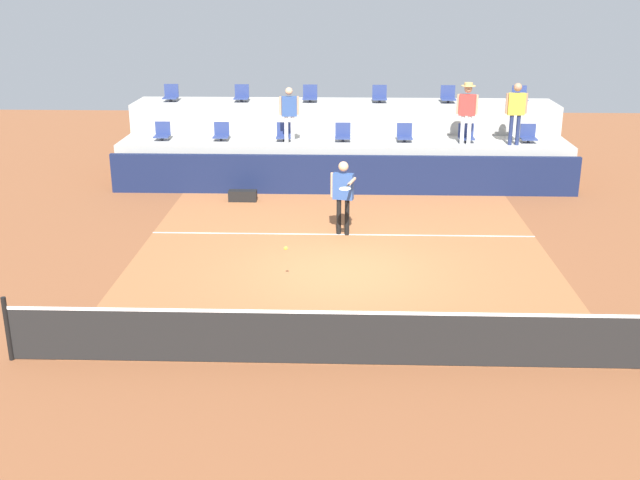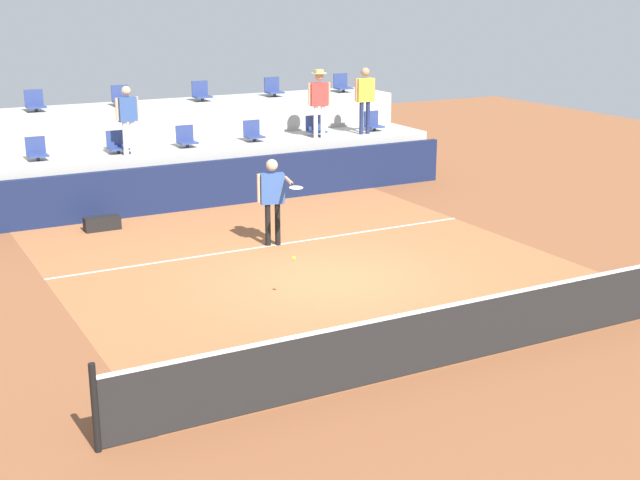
% 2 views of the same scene
% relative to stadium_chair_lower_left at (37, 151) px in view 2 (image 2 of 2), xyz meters
% --- Properties ---
extents(ground_plane, '(40.00, 40.00, 0.00)m').
position_rel_stadium_chair_lower_left_xyz_m(ground_plane, '(3.56, -7.23, -1.46)').
color(ground_plane, brown).
extents(court_inner_paint, '(9.00, 10.00, 0.01)m').
position_rel_stadium_chair_lower_left_xyz_m(court_inner_paint, '(3.56, -6.23, -1.46)').
color(court_inner_paint, '#A36038').
rests_on(court_inner_paint, ground_plane).
extents(court_service_line, '(9.00, 0.06, 0.00)m').
position_rel_stadium_chair_lower_left_xyz_m(court_service_line, '(3.56, -4.83, -1.46)').
color(court_service_line, silver).
rests_on(court_service_line, ground_plane).
extents(tennis_net, '(10.48, 0.08, 1.07)m').
position_rel_stadium_chair_lower_left_xyz_m(tennis_net, '(3.56, -11.23, -0.97)').
color(tennis_net, black).
rests_on(tennis_net, ground_plane).
extents(sponsor_backboard, '(13.00, 0.16, 1.10)m').
position_rel_stadium_chair_lower_left_xyz_m(sponsor_backboard, '(3.56, -1.23, -0.91)').
color(sponsor_backboard, '#141E42').
rests_on(sponsor_backboard, ground_plane).
extents(seating_tier_lower, '(13.00, 1.80, 1.25)m').
position_rel_stadium_chair_lower_left_xyz_m(seating_tier_lower, '(3.56, 0.07, -0.84)').
color(seating_tier_lower, '#ADAAA3').
rests_on(seating_tier_lower, ground_plane).
extents(seating_tier_upper, '(13.00, 1.80, 2.10)m').
position_rel_stadium_chair_lower_left_xyz_m(seating_tier_upper, '(3.56, 1.87, -0.41)').
color(seating_tier_upper, '#ADAAA3').
rests_on(seating_tier_upper, ground_plane).
extents(stadium_chair_lower_left, '(0.44, 0.40, 0.52)m').
position_rel_stadium_chair_lower_left_xyz_m(stadium_chair_lower_left, '(0.00, 0.00, 0.00)').
color(stadium_chair_lower_left, '#2D2D33').
rests_on(stadium_chair_lower_left, seating_tier_lower).
extents(stadium_chair_lower_mid_left, '(0.44, 0.40, 0.52)m').
position_rel_stadium_chair_lower_left_xyz_m(stadium_chair_lower_mid_left, '(1.83, 0.00, 0.00)').
color(stadium_chair_lower_mid_left, '#2D2D33').
rests_on(stadium_chair_lower_mid_left, seating_tier_lower).
extents(stadium_chair_lower_center, '(0.44, 0.40, 0.52)m').
position_rel_stadium_chair_lower_left_xyz_m(stadium_chair_lower_center, '(3.53, 0.00, 0.00)').
color(stadium_chair_lower_center, '#2D2D33').
rests_on(stadium_chair_lower_center, seating_tier_lower).
extents(stadium_chair_lower_mid_right, '(0.44, 0.40, 0.52)m').
position_rel_stadium_chair_lower_left_xyz_m(stadium_chair_lower_mid_right, '(5.31, 0.00, 0.00)').
color(stadium_chair_lower_mid_right, '#2D2D33').
rests_on(stadium_chair_lower_mid_right, seating_tier_lower).
extents(stadium_chair_lower_right, '(0.44, 0.40, 0.52)m').
position_rel_stadium_chair_lower_left_xyz_m(stadium_chair_lower_right, '(7.09, 0.00, 0.00)').
color(stadium_chair_lower_right, '#2D2D33').
rests_on(stadium_chair_lower_right, seating_tier_lower).
extents(stadium_chair_lower_far_right, '(0.44, 0.40, 0.52)m').
position_rel_stadium_chair_lower_left_xyz_m(stadium_chair_lower_far_right, '(8.86, 0.00, 0.00)').
color(stadium_chair_lower_far_right, '#2D2D33').
rests_on(stadium_chair_lower_far_right, seating_tier_lower).
extents(stadium_chair_upper_left, '(0.44, 0.40, 0.52)m').
position_rel_stadium_chair_lower_left_xyz_m(stadium_chair_upper_left, '(0.38, 1.80, 0.85)').
color(stadium_chair_upper_left, '#2D2D33').
rests_on(stadium_chair_upper_left, seating_tier_upper).
extents(stadium_chair_upper_mid_left, '(0.44, 0.40, 0.52)m').
position_rel_stadium_chair_lower_left_xyz_m(stadium_chair_upper_mid_left, '(2.50, 1.80, 0.85)').
color(stadium_chair_upper_mid_left, '#2D2D33').
rests_on(stadium_chair_upper_mid_left, seating_tier_upper).
extents(stadium_chair_upper_mid_right, '(0.44, 0.40, 0.52)m').
position_rel_stadium_chair_lower_left_xyz_m(stadium_chair_upper_mid_right, '(4.65, 1.80, 0.85)').
color(stadium_chair_upper_mid_right, '#2D2D33').
rests_on(stadium_chair_upper_mid_right, seating_tier_upper).
extents(stadium_chair_upper_right, '(0.44, 0.40, 0.52)m').
position_rel_stadium_chair_lower_left_xyz_m(stadium_chair_upper_right, '(6.74, 1.80, 0.85)').
color(stadium_chair_upper_right, '#2D2D33').
rests_on(stadium_chair_upper_right, seating_tier_upper).
extents(stadium_chair_upper_far_right, '(0.44, 0.40, 0.52)m').
position_rel_stadium_chair_lower_left_xyz_m(stadium_chair_upper_far_right, '(8.92, 1.80, 0.85)').
color(stadium_chair_upper_far_right, '#2D2D33').
rests_on(stadium_chair_upper_far_right, seating_tier_upper).
extents(tennis_player, '(0.60, 1.29, 1.76)m').
position_rel_stadium_chair_lower_left_xyz_m(tennis_player, '(3.57, -4.85, -0.38)').
color(tennis_player, black).
rests_on(tennis_player, ground_plane).
extents(spectator_in_white, '(0.57, 0.24, 1.59)m').
position_rel_stadium_chair_lower_left_xyz_m(spectator_in_white, '(2.01, -0.38, 0.73)').
color(spectator_in_white, white).
rests_on(spectator_in_white, seating_tier_lower).
extents(spectator_with_hat, '(0.59, 0.48, 1.74)m').
position_rel_stadium_chair_lower_left_xyz_m(spectator_with_hat, '(7.00, -0.38, 0.85)').
color(spectator_with_hat, white).
rests_on(spectator_with_hat, seating_tier_lower).
extents(spectator_leaning_on_rail, '(0.60, 0.24, 1.74)m').
position_rel_stadium_chair_lower_left_xyz_m(spectator_leaning_on_rail, '(8.36, -0.38, 0.84)').
color(spectator_leaning_on_rail, navy).
rests_on(spectator_leaning_on_rail, seating_tier_lower).
extents(tennis_ball, '(0.07, 0.07, 0.07)m').
position_rel_stadium_chair_lower_left_xyz_m(tennis_ball, '(2.47, -7.94, -0.71)').
color(tennis_ball, '#CCE033').
extents(equipment_bag, '(0.76, 0.28, 0.30)m').
position_rel_stadium_chair_lower_left_xyz_m(equipment_bag, '(0.85, -2.05, -1.31)').
color(equipment_bag, black).
rests_on(equipment_bag, ground_plane).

